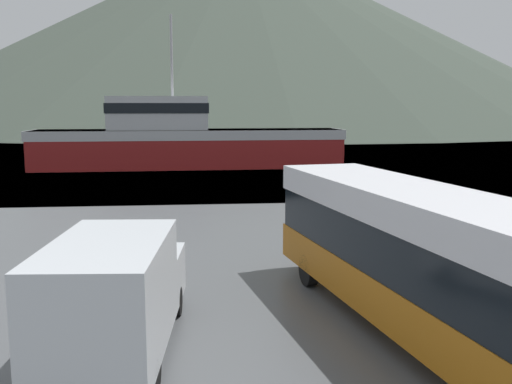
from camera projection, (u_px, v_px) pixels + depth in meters
name	position (u px, v px, depth m)	size (l,w,h in m)	color
water_surface	(225.00, 126.00, 148.65)	(240.00, 240.00, 0.00)	#3D5160
hill_backdrop	(241.00, 32.00, 175.52)	(210.31, 210.31, 55.76)	#3D473D
tour_bus	(431.00, 260.00, 12.17)	(4.58, 13.02, 3.28)	#B26614
delivery_van	(116.00, 292.00, 11.65)	(2.60, 6.27, 2.54)	silver
fishing_boat	(184.00, 140.00, 47.76)	(25.86, 5.47, 12.50)	maroon
small_boat	(47.00, 159.00, 51.06)	(4.01, 6.28, 0.93)	black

